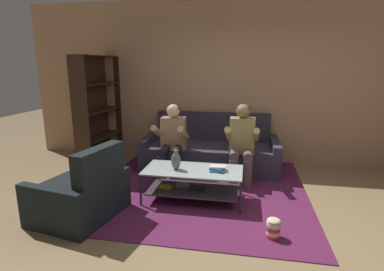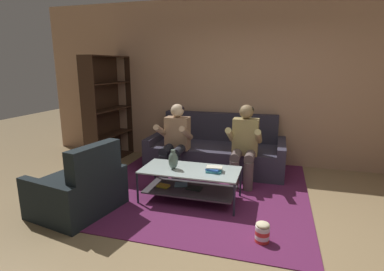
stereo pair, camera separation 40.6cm
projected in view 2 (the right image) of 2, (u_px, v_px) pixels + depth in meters
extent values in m
plane|color=#967D56|center=(236.00, 229.00, 3.29)|extent=(16.80, 16.80, 0.00)
cube|color=tan|center=(258.00, 83.00, 5.26)|extent=(8.40, 0.12, 2.90)
cube|color=#353243|center=(215.00, 157.00, 5.18)|extent=(2.04, 0.98, 0.42)
cube|color=#2D2A39|center=(220.00, 126.00, 5.45)|extent=(2.04, 0.18, 0.50)
cube|color=#353243|center=(157.00, 149.00, 5.46)|extent=(0.13, 0.98, 0.54)
cube|color=#353243|center=(281.00, 159.00, 4.87)|extent=(0.13, 0.98, 0.54)
cylinder|color=black|center=(164.00, 168.00, 4.61)|extent=(0.14, 0.14, 0.42)
cylinder|color=black|center=(176.00, 169.00, 4.56)|extent=(0.14, 0.14, 0.42)
cylinder|color=black|center=(167.00, 149.00, 4.72)|extent=(0.14, 0.42, 0.14)
cylinder|color=black|center=(179.00, 150.00, 4.67)|extent=(0.14, 0.42, 0.14)
cube|color=#A07C5C|center=(178.00, 133.00, 4.84)|extent=(0.38, 0.22, 0.53)
cylinder|color=#A07C5C|center=(162.00, 132.00, 4.71)|extent=(0.09, 0.49, 0.31)
cylinder|color=#A07C5C|center=(186.00, 133.00, 4.60)|extent=(0.09, 0.49, 0.31)
sphere|color=beige|center=(177.00, 111.00, 4.75)|extent=(0.21, 0.21, 0.21)
ellipsoid|color=black|center=(178.00, 109.00, 4.77)|extent=(0.21, 0.21, 0.13)
cylinder|color=#5F4E4C|center=(234.00, 175.00, 4.32)|extent=(0.14, 0.14, 0.42)
cylinder|color=#5F4E4C|center=(248.00, 176.00, 4.26)|extent=(0.14, 0.14, 0.42)
cylinder|color=#5F4E4C|center=(236.00, 155.00, 4.42)|extent=(0.14, 0.42, 0.14)
cylinder|color=#5F4E4C|center=(250.00, 156.00, 4.37)|extent=(0.14, 0.42, 0.14)
cube|color=#9A8854|center=(245.00, 137.00, 4.54)|extent=(0.38, 0.22, 0.55)
cylinder|color=#9A8854|center=(230.00, 135.00, 4.41)|extent=(0.09, 0.49, 0.31)
cylinder|color=#9A8854|center=(258.00, 137.00, 4.30)|extent=(0.09, 0.49, 0.31)
sphere|color=#8B704C|center=(246.00, 112.00, 4.45)|extent=(0.21, 0.21, 0.21)
ellipsoid|color=black|center=(247.00, 110.00, 4.46)|extent=(0.21, 0.21, 0.13)
cube|color=#A8BCB9|center=(190.00, 170.00, 3.90)|extent=(1.28, 0.61, 0.02)
cube|color=#3D373C|center=(190.00, 189.00, 3.96)|extent=(1.17, 0.56, 0.02)
cylinder|color=#242734|center=(137.00, 188.00, 3.85)|extent=(0.03, 0.03, 0.43)
cylinder|color=#242734|center=(234.00, 200.00, 3.51)|extent=(0.03, 0.03, 0.43)
cylinder|color=#242734|center=(155.00, 173.00, 4.39)|extent=(0.03, 0.03, 0.43)
cylinder|color=#242734|center=(240.00, 182.00, 4.05)|extent=(0.03, 0.03, 0.43)
cube|color=gold|center=(163.00, 186.00, 4.02)|extent=(0.17, 0.13, 0.03)
cube|color=#6B9FAB|center=(181.00, 184.00, 4.07)|extent=(0.20, 0.18, 0.02)
cube|color=#202924|center=(194.00, 188.00, 3.96)|extent=(0.21, 0.16, 0.02)
cube|color=#5D1F48|center=(203.00, 184.00, 4.52)|extent=(3.00, 3.33, 0.01)
cube|color=#69476D|center=(203.00, 184.00, 4.52)|extent=(1.65, 1.83, 0.00)
ellipsoid|color=#54695D|center=(173.00, 160.00, 3.89)|extent=(0.12, 0.12, 0.23)
cylinder|color=#54695D|center=(173.00, 152.00, 3.87)|extent=(0.06, 0.06, 0.05)
cube|color=teal|center=(214.00, 171.00, 3.81)|extent=(0.19, 0.18, 0.03)
cube|color=#2658B3|center=(214.00, 169.00, 3.80)|extent=(0.20, 0.20, 0.02)
cube|color=silver|center=(214.00, 167.00, 3.80)|extent=(0.22, 0.15, 0.02)
cube|color=#342116|center=(89.00, 114.00, 5.01)|extent=(0.30, 0.04, 1.92)
cube|color=#342116|center=(125.00, 106.00, 6.04)|extent=(0.30, 0.04, 1.92)
cube|color=#342116|center=(102.00, 109.00, 5.57)|extent=(0.09, 1.14, 1.92)
cube|color=#342116|center=(112.00, 159.00, 5.74)|extent=(0.38, 1.11, 0.02)
cube|color=#342116|center=(110.00, 135.00, 5.63)|extent=(0.38, 1.11, 0.02)
cube|color=#342116|center=(109.00, 109.00, 5.53)|extent=(0.38, 1.11, 0.02)
cube|color=#342116|center=(107.00, 83.00, 5.42)|extent=(0.38, 1.11, 0.02)
cube|color=#342116|center=(105.00, 56.00, 5.31)|extent=(0.38, 1.11, 0.02)
cube|color=#906A47|center=(94.00, 158.00, 5.23)|extent=(0.28, 0.06, 0.31)
cube|color=teal|center=(96.00, 155.00, 5.27)|extent=(0.26, 0.07, 0.40)
cube|color=orange|center=(99.00, 156.00, 5.32)|extent=(0.23, 0.07, 0.33)
cube|color=#6AA2B7|center=(99.00, 155.00, 5.38)|extent=(0.28, 0.05, 0.33)
cube|color=#6C9BA9|center=(101.00, 153.00, 5.42)|extent=(0.27, 0.06, 0.37)
cube|color=purple|center=(104.00, 156.00, 5.47)|extent=(0.23, 0.06, 0.25)
cube|color=black|center=(77.00, 195.00, 3.67)|extent=(0.94, 0.86, 0.41)
cube|color=black|center=(95.00, 165.00, 3.42)|extent=(0.29, 0.73, 0.46)
cube|color=black|center=(101.00, 180.00, 4.02)|extent=(0.83, 0.26, 0.51)
cube|color=black|center=(47.00, 205.00, 3.30)|extent=(0.83, 0.26, 0.51)
cylinder|color=red|center=(262.00, 240.00, 3.04)|extent=(0.15, 0.15, 0.04)
cylinder|color=white|center=(262.00, 236.00, 3.03)|extent=(0.15, 0.15, 0.04)
cylinder|color=red|center=(262.00, 232.00, 3.02)|extent=(0.15, 0.15, 0.04)
cylinder|color=white|center=(263.00, 228.00, 3.01)|extent=(0.15, 0.15, 0.04)
ellipsoid|color=beige|center=(263.00, 225.00, 3.00)|extent=(0.14, 0.14, 0.05)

